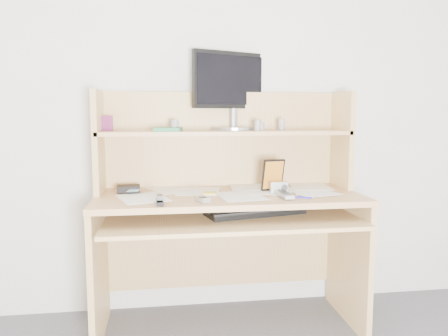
{
  "coord_description": "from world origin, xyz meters",
  "views": [
    {
      "loc": [
        -0.34,
        -0.78,
        1.17
      ],
      "look_at": [
        -0.03,
        1.43,
        0.9
      ],
      "focal_mm": 35.0,
      "sensor_mm": 36.0,
      "label": 1
    }
  ],
  "objects": [
    {
      "name": "back_wall",
      "position": [
        0.0,
        1.8,
        1.25
      ],
      "size": [
        3.6,
        0.04,
        2.5
      ],
      "primitive_type": "cube",
      "color": "silver",
      "rests_on": "floor"
    },
    {
      "name": "blue_pen",
      "position": [
        0.31,
        1.29,
        0.76
      ],
      "size": [
        0.14,
        0.07,
        0.01
      ],
      "primitive_type": "cylinder",
      "rotation": [
        1.57,
        0.0,
        1.15
      ],
      "color": "#1817B1",
      "rests_on": "paper_clutter"
    },
    {
      "name": "chip_stack_a",
      "position": [
        -0.28,
        1.61,
        1.11
      ],
      "size": [
        0.05,
        0.05,
        0.06
      ],
      "primitive_type": "cylinder",
      "rotation": [
        0.0,
        0.0,
        -0.28
      ],
      "color": "black",
      "rests_on": "desk"
    },
    {
      "name": "chip_stack_c",
      "position": [
        0.2,
        1.62,
        1.11
      ],
      "size": [
        0.05,
        0.05,
        0.05
      ],
      "primitive_type": "cylinder",
      "rotation": [
        0.0,
        0.0,
        -0.26
      ],
      "color": "black",
      "rests_on": "desk"
    },
    {
      "name": "desk",
      "position": [
        0.0,
        1.56,
        0.69
      ],
      "size": [
        1.4,
        0.7,
        1.3
      ],
      "color": "tan",
      "rests_on": "floor"
    },
    {
      "name": "flip_phone",
      "position": [
        -0.16,
        1.29,
        0.77
      ],
      "size": [
        0.08,
        0.1,
        0.02
      ],
      "primitive_type": "cube",
      "rotation": [
        0.0,
        0.0,
        0.4
      ],
      "color": "#A7A7A9",
      "rests_on": "paper_clutter"
    },
    {
      "name": "card_box",
      "position": [
        -0.64,
        1.65,
        1.12
      ],
      "size": [
        0.06,
        0.02,
        0.08
      ],
      "primitive_type": "cube",
      "rotation": [
        0.0,
        0.0,
        -0.08
      ],
      "color": "maroon",
      "rests_on": "desk"
    },
    {
      "name": "tv_remote",
      "position": [
        0.27,
        1.34,
        0.76
      ],
      "size": [
        0.06,
        0.18,
        0.02
      ],
      "primitive_type": "cube",
      "rotation": [
        0.0,
        0.0,
        0.07
      ],
      "color": "gray",
      "rests_on": "paper_clutter"
    },
    {
      "name": "keyboard",
      "position": [
        0.13,
        1.42,
        0.67
      ],
      "size": [
        0.54,
        0.3,
        0.04
      ],
      "rotation": [
        0.0,
        0.0,
        0.24
      ],
      "color": "black",
      "rests_on": "desk"
    },
    {
      "name": "chip_stack_d",
      "position": [
        0.33,
        1.64,
        1.11
      ],
      "size": [
        0.05,
        0.05,
        0.07
      ],
      "primitive_type": "cylinder",
      "rotation": [
        0.0,
        0.0,
        0.28
      ],
      "color": "silver",
      "rests_on": "desk"
    },
    {
      "name": "monitor",
      "position": [
        0.07,
        1.74,
        1.32
      ],
      "size": [
        0.49,
        0.27,
        0.45
      ],
      "rotation": [
        0.0,
        0.0,
        0.39
      ],
      "color": "#9F9FA3",
      "rests_on": "desk"
    },
    {
      "name": "chip_stack_b",
      "position": [
        0.18,
        1.59,
        1.11
      ],
      "size": [
        0.04,
        0.04,
        0.06
      ],
      "primitive_type": "cylinder",
      "rotation": [
        0.0,
        0.0,
        -0.01
      ],
      "color": "silver",
      "rests_on": "desk"
    },
    {
      "name": "shelf_book",
      "position": [
        -0.31,
        1.6,
        1.09
      ],
      "size": [
        0.16,
        0.21,
        0.02
      ],
      "primitive_type": "cube",
      "rotation": [
        0.0,
        0.0,
        -0.14
      ],
      "color": "#378A4A",
      "rests_on": "desk"
    },
    {
      "name": "stapler",
      "position": [
        -0.36,
        1.27,
        0.77
      ],
      "size": [
        0.04,
        0.12,
        0.04
      ],
      "primitive_type": "cube",
      "rotation": [
        0.0,
        0.0,
        0.02
      ],
      "color": "black",
      "rests_on": "paper_clutter"
    },
    {
      "name": "digital_camera",
      "position": [
        0.27,
        1.45,
        0.78
      ],
      "size": [
        0.09,
        0.04,
        0.06
      ],
      "primitive_type": "cube",
      "rotation": [
        0.0,
        0.0,
        -0.01
      ],
      "color": "#A9AAAC",
      "rests_on": "paper_clutter"
    },
    {
      "name": "game_case",
      "position": [
        0.25,
        1.51,
        0.84
      ],
      "size": [
        0.12,
        0.04,
        0.17
      ],
      "primitive_type": "cube",
      "rotation": [
        0.0,
        0.0,
        0.24
      ],
      "color": "black",
      "rests_on": "paper_clutter"
    },
    {
      "name": "wallet",
      "position": [
        -0.53,
        1.6,
        0.77
      ],
      "size": [
        0.13,
        0.1,
        0.03
      ],
      "primitive_type": "cube",
      "rotation": [
        0.0,
        0.0,
        0.04
      ],
      "color": "black",
      "rests_on": "paper_clutter"
    },
    {
      "name": "sticky_note_pad",
      "position": [
        -0.1,
        1.49,
        0.75
      ],
      "size": [
        0.08,
        0.08,
        0.01
      ],
      "primitive_type": "cube",
      "rotation": [
        0.0,
        0.0,
        -0.13
      ],
      "color": "yellow",
      "rests_on": "desk"
    },
    {
      "name": "paper_clutter",
      "position": [
        0.0,
        1.48,
        0.75
      ],
      "size": [
        1.32,
        0.54,
        0.01
      ],
      "primitive_type": "cube",
      "color": "white",
      "rests_on": "desk"
    }
  ]
}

